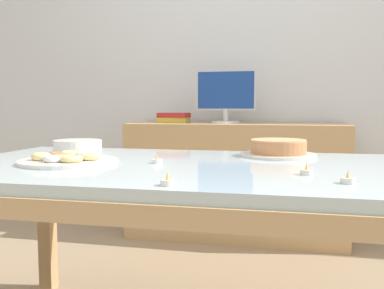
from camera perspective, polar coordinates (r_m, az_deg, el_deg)
wall_back at (r=3.37m, az=6.58°, el=11.05°), size 8.00×0.10×2.60m
dining_table at (r=1.57m, az=-0.78°, el=-5.49°), size 1.81×1.02×0.74m
sideboard at (r=3.10m, az=5.83°, el=-4.86°), size 1.54×0.44×0.83m
computer_monitor at (r=3.06m, az=4.53°, el=6.37°), size 0.42×0.20×0.38m
book_stack at (r=3.14m, az=-2.43°, el=3.57°), size 0.23×0.18×0.07m
cake_chocolate_round at (r=1.82m, az=11.43°, el=-0.57°), size 0.31×0.31×0.07m
pastry_platter at (r=1.64m, az=-16.13°, el=-1.94°), size 0.36×0.36×0.04m
plate_stack at (r=1.96m, az=-15.00°, el=-0.29°), size 0.21×0.21×0.06m
tealight_near_front at (r=1.35m, az=15.01°, el=-3.50°), size 0.04×0.04×0.04m
tealight_right_edge at (r=1.57m, az=-4.72°, el=-2.15°), size 0.04×0.04×0.04m
tealight_near_cakes at (r=1.23m, az=20.05°, el=-4.45°), size 0.04×0.04×0.04m
tealight_left_edge at (r=1.13m, az=-3.29°, el=-4.99°), size 0.04×0.04×0.04m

